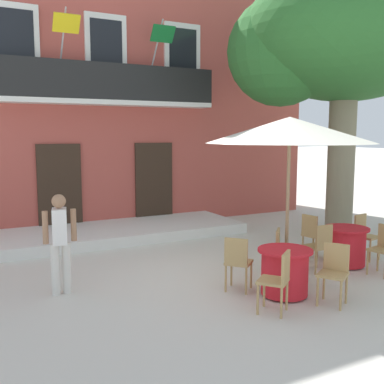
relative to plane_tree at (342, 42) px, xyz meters
name	(u,v)px	position (x,y,z in m)	size (l,w,h in m)	color
ground_plane	(234,274)	(-3.99, -1.52, -4.75)	(120.00, 120.00, 0.00)	beige
building_facade	(87,93)	(-4.77, 5.46, -1.00)	(13.00, 5.09, 7.50)	#B24C42
entrance_step_platform	(123,232)	(-4.77, 2.37, -4.63)	(5.95, 2.21, 0.25)	silver
plane_tree	(342,42)	(0.00, 0.00, 0.00)	(5.31, 4.67, 6.44)	#7F755B
cafe_table_near_tree	(285,272)	(-3.89, -2.81, -4.36)	(0.86, 0.86, 0.76)	red
cafe_chair_near_tree_0	(278,278)	(-4.44, -3.33, -4.22)	(0.56, 0.56, 0.91)	tan
cafe_chair_near_tree_1	(334,270)	(-3.45, -3.42, -4.22)	(0.55, 0.55, 0.91)	tan
cafe_chair_near_tree_2	(284,251)	(-3.44, -2.21, -4.22)	(0.57, 0.57, 0.91)	tan
cafe_chair_near_tree_3	(238,260)	(-4.45, -2.30, -4.22)	(0.56, 0.56, 0.91)	tan
cafe_table_middle	(346,246)	(-1.77, -2.06, -4.36)	(0.86, 0.86, 0.76)	red
cafe_chair_middle_0	(384,246)	(-1.58, -2.79, -4.22)	(0.46, 0.46, 0.91)	tan
cafe_chair_middle_1	(364,233)	(-1.05, -1.86, -4.22)	(0.46, 0.46, 0.91)	tan
cafe_chair_middle_2	(313,233)	(-1.96, -1.33, -4.22)	(0.45, 0.45, 0.91)	tan
cafe_chair_middle_3	(320,244)	(-2.52, -2.14, -4.22)	(0.40, 0.40, 0.91)	tan
cafe_umbrella	(290,131)	(-3.30, -2.12, -2.14)	(2.90, 2.90, 2.85)	#997A56
pedestrian_near_entrance	(60,238)	(-7.01, -1.08, -3.84)	(0.53, 0.38, 1.62)	silver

